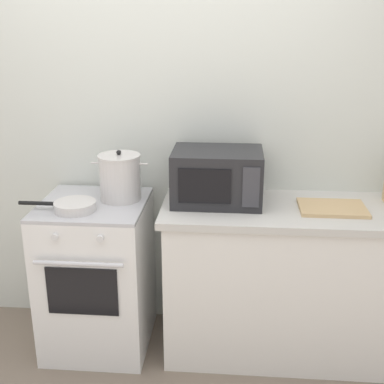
{
  "coord_description": "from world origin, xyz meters",
  "views": [
    {
      "loc": [
        0.44,
        -2.05,
        1.92
      ],
      "look_at": [
        0.22,
        0.6,
        1.0
      ],
      "focal_mm": 47.58,
      "sensor_mm": 36.0,
      "label": 1
    }
  ],
  "objects_px": {
    "frying_pan": "(74,206)",
    "cutting_board": "(332,208)",
    "stove": "(97,275)",
    "stock_pot": "(120,177)",
    "microwave": "(217,176)"
  },
  "relations": [
    {
      "from": "microwave",
      "to": "cutting_board",
      "type": "relative_size",
      "value": 1.39
    },
    {
      "from": "frying_pan",
      "to": "microwave",
      "type": "relative_size",
      "value": 0.86
    },
    {
      "from": "stock_pot",
      "to": "stove",
      "type": "bearing_deg",
      "value": -153.71
    },
    {
      "from": "stock_pot",
      "to": "frying_pan",
      "type": "relative_size",
      "value": 0.76
    },
    {
      "from": "stock_pot",
      "to": "frying_pan",
      "type": "distance_m",
      "value": 0.31
    },
    {
      "from": "frying_pan",
      "to": "microwave",
      "type": "bearing_deg",
      "value": 15.03
    },
    {
      "from": "stock_pot",
      "to": "microwave",
      "type": "xyz_separation_m",
      "value": [
        0.56,
        0.01,
        0.02
      ]
    },
    {
      "from": "stove",
      "to": "cutting_board",
      "type": "distance_m",
      "value": 1.42
    },
    {
      "from": "cutting_board",
      "to": "stove",
      "type": "bearing_deg",
      "value": -179.95
    },
    {
      "from": "stock_pot",
      "to": "frying_pan",
      "type": "xyz_separation_m",
      "value": [
        -0.22,
        -0.2,
        -0.11
      ]
    },
    {
      "from": "stove",
      "to": "stock_pot",
      "type": "xyz_separation_m",
      "value": [
        0.15,
        0.07,
        0.59
      ]
    },
    {
      "from": "microwave",
      "to": "cutting_board",
      "type": "xyz_separation_m",
      "value": [
        0.64,
        -0.08,
        -0.14
      ]
    },
    {
      "from": "stock_pot",
      "to": "cutting_board",
      "type": "bearing_deg",
      "value": -3.48
    },
    {
      "from": "stove",
      "to": "cutting_board",
      "type": "xyz_separation_m",
      "value": [
        1.34,
        0.0,
        0.47
      ]
    },
    {
      "from": "frying_pan",
      "to": "cutting_board",
      "type": "distance_m",
      "value": 1.41
    }
  ]
}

